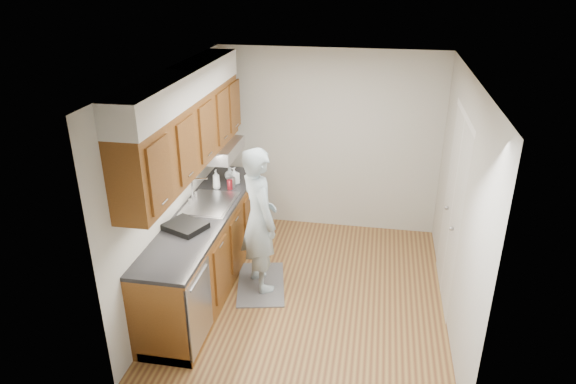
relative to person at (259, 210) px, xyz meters
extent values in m
plane|color=olive|center=(0.59, -0.06, -0.98)|extent=(3.50, 3.50, 0.00)
plane|color=white|center=(0.59, -0.06, 1.52)|extent=(3.50, 3.50, 0.00)
cube|color=#B3B2A8|center=(-0.91, -0.06, 0.27)|extent=(0.02, 3.50, 2.50)
cube|color=#B3B2A8|center=(2.09, -0.06, 0.27)|extent=(0.02, 3.50, 2.50)
cube|color=#B3B2A8|center=(0.59, 1.69, 0.27)|extent=(3.00, 0.02, 2.50)
cube|color=brown|center=(-0.61, -0.06, -0.53)|extent=(0.60, 2.80, 0.90)
cube|color=black|center=(-0.63, -0.06, -0.06)|extent=(0.63, 2.80, 0.04)
cube|color=#B2B2B7|center=(-0.61, 0.14, -0.09)|extent=(0.48, 0.68, 0.14)
cube|color=#B2B2B7|center=(-0.61, 0.14, -0.03)|extent=(0.52, 0.72, 0.01)
cube|color=#B2B2B7|center=(-0.32, -1.16, -0.50)|extent=(0.03, 0.60, 0.80)
cube|color=brown|center=(-0.75, -0.06, 0.85)|extent=(0.33, 2.80, 0.75)
cube|color=silver|center=(-0.75, -0.06, 1.37)|extent=(0.35, 2.80, 0.30)
cube|color=#A5A5AA|center=(-0.68, 0.79, 0.39)|extent=(0.46, 0.75, 0.16)
cube|color=silver|center=(2.07, 0.24, 0.05)|extent=(0.02, 1.22, 2.05)
cube|color=slate|center=(0.00, 0.00, -0.97)|extent=(0.71, 1.00, 0.02)
imported|color=#9AB0BC|center=(0.00, 0.00, 0.00)|extent=(0.76, 0.81, 1.92)
imported|color=white|center=(-0.67, 0.58, 0.09)|extent=(0.10, 0.10, 0.24)
imported|color=white|center=(-0.50, 0.77, 0.07)|extent=(0.13, 0.13, 0.21)
imported|color=white|center=(-0.59, 0.88, 0.05)|extent=(0.18, 0.18, 0.17)
cylinder|color=maroon|center=(-0.50, 0.59, 0.03)|extent=(0.08, 0.08, 0.12)
cylinder|color=#A5A5AA|center=(-0.48, 0.64, 0.03)|extent=(0.09, 0.09, 0.13)
cube|color=black|center=(-0.67, -0.49, 0.00)|extent=(0.49, 0.46, 0.06)
camera|label=1|loc=(1.22, -4.94, 2.49)|focal=32.00mm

